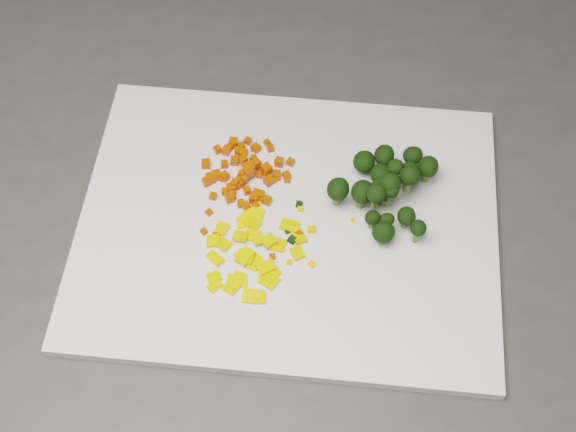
{
  "coord_description": "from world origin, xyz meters",
  "views": [
    {
      "loc": [
        -0.02,
        -0.63,
        1.68
      ],
      "look_at": [
        -0.04,
        -0.14,
        0.92
      ],
      "focal_mm": 50.0,
      "sensor_mm": 36.0,
      "label": 1
    }
  ],
  "objects_px": {
    "cutting_board": "(288,224)",
    "counter_block": "(322,349)",
    "carrot_pile": "(248,168)",
    "pepper_pile": "(250,254)",
    "broccoli_pile": "(389,188)"
  },
  "relations": [
    {
      "from": "cutting_board",
      "to": "carrot_pile",
      "type": "bearing_deg",
      "value": 128.89
    },
    {
      "from": "pepper_pile",
      "to": "counter_block",
      "type": "bearing_deg",
      "value": 45.75
    },
    {
      "from": "cutting_board",
      "to": "counter_block",
      "type": "bearing_deg",
      "value": 40.51
    },
    {
      "from": "counter_block",
      "to": "pepper_pile",
      "type": "height_order",
      "value": "pepper_pile"
    },
    {
      "from": "cutting_board",
      "to": "broccoli_pile",
      "type": "distance_m",
      "value": 0.12
    },
    {
      "from": "counter_block",
      "to": "pepper_pile",
      "type": "distance_m",
      "value": 0.49
    },
    {
      "from": "counter_block",
      "to": "carrot_pile",
      "type": "distance_m",
      "value": 0.49
    },
    {
      "from": "counter_block",
      "to": "broccoli_pile",
      "type": "bearing_deg",
      "value": -16.02
    },
    {
      "from": "carrot_pile",
      "to": "broccoli_pile",
      "type": "bearing_deg",
      "value": -10.73
    },
    {
      "from": "carrot_pile",
      "to": "pepper_pile",
      "type": "bearing_deg",
      "value": -85.25
    },
    {
      "from": "carrot_pile",
      "to": "broccoli_pile",
      "type": "height_order",
      "value": "broccoli_pile"
    },
    {
      "from": "broccoli_pile",
      "to": "pepper_pile",
      "type": "bearing_deg",
      "value": -152.12
    },
    {
      "from": "carrot_pile",
      "to": "cutting_board",
      "type": "bearing_deg",
      "value": -51.11
    },
    {
      "from": "broccoli_pile",
      "to": "cutting_board",
      "type": "bearing_deg",
      "value": -164.95
    },
    {
      "from": "counter_block",
      "to": "cutting_board",
      "type": "height_order",
      "value": "cutting_board"
    }
  ]
}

